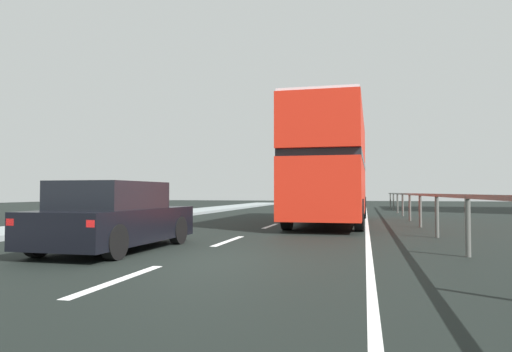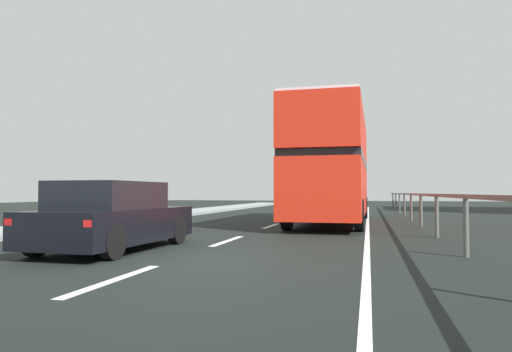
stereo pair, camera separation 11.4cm
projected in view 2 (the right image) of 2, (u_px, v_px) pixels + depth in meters
ground_plane at (177, 261)px, 8.54m from camera, size 75.98×120.00×0.10m
lane_paint_markings at (329, 226)px, 16.60m from camera, size 3.49×46.00×0.01m
bridge_side_railing at (421, 200)px, 16.13m from camera, size 0.10×42.00×1.16m
double_decker_bus_red at (332, 165)px, 18.27m from camera, size 2.63×10.44×4.23m
hatchback_car_near at (113, 217)px, 9.79m from camera, size 1.92×4.15×1.42m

